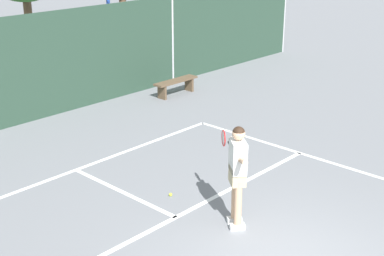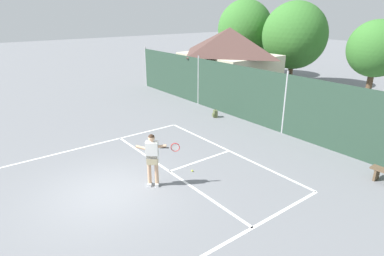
{
  "view_description": "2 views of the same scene",
  "coord_description": "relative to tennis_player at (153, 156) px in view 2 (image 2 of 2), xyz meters",
  "views": [
    {
      "loc": [
        -6.23,
        -3.72,
        4.96
      ],
      "look_at": [
        0.6,
        2.64,
        1.52
      ],
      "focal_mm": 51.55,
      "sensor_mm": 36.0,
      "label": 1
    },
    {
      "loc": [
        8.86,
        -3.25,
        5.57
      ],
      "look_at": [
        -0.74,
        4.1,
        1.12
      ],
      "focal_mm": 30.03,
      "sensor_mm": 36.0,
      "label": 2
    }
  ],
  "objects": [
    {
      "name": "chainlink_fence",
      "position": [
        -0.52,
        7.49,
        0.31
      ],
      "size": [
        26.09,
        0.09,
        3.0
      ],
      "color": "#284233",
      "rests_on": "ground"
    },
    {
      "name": "clubhouse_building",
      "position": [
        -8.1,
        11.04,
        1.22
      ],
      "size": [
        6.34,
        5.28,
        4.49
      ],
      "color": "beige",
      "rests_on": "ground"
    },
    {
      "name": "backpack_olive",
      "position": [
        -4.3,
        6.52,
        -0.92
      ],
      "size": [
        0.33,
        0.32,
        0.46
      ],
      "color": "#566038",
      "rests_on": "ground"
    },
    {
      "name": "tennis_ball",
      "position": [
        0.01,
        1.63,
        -1.08
      ],
      "size": [
        0.07,
        0.07,
        0.07
      ],
      "primitive_type": "sphere",
      "color": "#CCE033",
      "rests_on": "ground"
    },
    {
      "name": "ground_plane",
      "position": [
        -0.52,
        -1.51,
        -1.11
      ],
      "size": [
        120.0,
        120.0,
        0.0
      ],
      "primitive_type": "plane",
      "color": "slate"
    },
    {
      "name": "court_markings",
      "position": [
        -0.52,
        -0.86,
        -1.11
      ],
      "size": [
        8.3,
        11.1,
        0.01
      ],
      "color": "white",
      "rests_on": "ground"
    },
    {
      "name": "tennis_player",
      "position": [
        0.0,
        0.0,
        0.0
      ],
      "size": [
        0.87,
        1.21,
        1.85
      ],
      "color": "silver",
      "rests_on": "ground"
    },
    {
      "name": "treeline_backdrop",
      "position": [
        -2.28,
        16.54,
        2.79
      ],
      "size": [
        27.87,
        4.46,
        6.51
      ],
      "color": "brown",
      "rests_on": "ground"
    }
  ]
}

